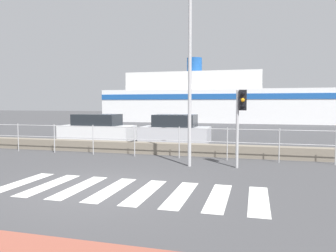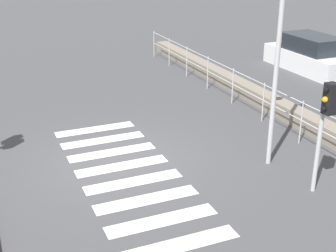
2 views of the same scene
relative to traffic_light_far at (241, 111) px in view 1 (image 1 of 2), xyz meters
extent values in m
plane|color=#424244|center=(-3.38, -3.68, -1.93)|extent=(160.00, 160.00, 0.00)
cube|color=silver|center=(-5.72, -3.68, -1.93)|extent=(0.45, 2.40, 0.01)
cube|color=silver|center=(-4.82, -3.68, -1.93)|extent=(0.45, 2.40, 0.01)
cube|color=silver|center=(-3.92, -3.68, -1.93)|extent=(0.45, 2.40, 0.01)
cube|color=silver|center=(-3.02, -3.68, -1.93)|extent=(0.45, 2.40, 0.01)
cube|color=silver|center=(-2.12, -3.68, -1.93)|extent=(0.45, 2.40, 0.01)
cube|color=silver|center=(-1.22, -3.68, -1.93)|extent=(0.45, 2.40, 0.01)
cube|color=silver|center=(-0.32, -3.68, -1.93)|extent=(0.45, 2.40, 0.01)
cube|color=silver|center=(0.58, -3.68, -1.93)|extent=(0.45, 2.40, 0.01)
cube|color=slate|center=(-3.38, 2.29, -1.69)|extent=(23.08, 0.55, 0.48)
cylinder|color=#B2B2B5|center=(-3.38, 1.41, -0.73)|extent=(20.77, 0.03, 0.03)
cylinder|color=#B2B2B5|center=(-3.38, 1.41, -1.24)|extent=(20.77, 0.03, 0.03)
cylinder|color=#B2B2B5|center=(-9.99, 1.41, -1.30)|extent=(0.04, 0.04, 1.27)
cylinder|color=#B2B2B5|center=(-8.10, 1.41, -1.30)|extent=(0.04, 0.04, 1.27)
cylinder|color=#B2B2B5|center=(-6.22, 1.41, -1.30)|extent=(0.04, 0.04, 1.27)
cylinder|color=#B2B2B5|center=(-4.33, 1.41, -1.30)|extent=(0.04, 0.04, 1.27)
cylinder|color=#B2B2B5|center=(-2.44, 1.41, -1.30)|extent=(0.04, 0.04, 1.27)
cylinder|color=#B2B2B5|center=(-0.55, 1.41, -1.30)|extent=(0.04, 0.04, 1.27)
cylinder|color=#B2B2B5|center=(1.34, 1.41, -1.30)|extent=(0.04, 0.04, 1.27)
cylinder|color=#B2B2B5|center=(3.23, 1.41, -1.30)|extent=(0.04, 0.04, 1.27)
cylinder|color=#B2B2B5|center=(-0.11, 0.01, -0.62)|extent=(0.10, 0.10, 2.63)
cube|color=black|center=(0.06, 0.01, 0.36)|extent=(0.24, 0.24, 0.68)
sphere|color=black|center=(0.06, -0.13, 0.57)|extent=(0.13, 0.13, 0.13)
sphere|color=orange|center=(0.06, -0.13, 0.36)|extent=(0.13, 0.13, 0.13)
sphere|color=black|center=(0.06, -0.13, 0.15)|extent=(0.13, 0.13, 0.13)
cylinder|color=#B2B2B5|center=(-1.72, -0.12, 1.42)|extent=(0.12, 0.12, 6.70)
cube|color=white|center=(-3.38, 28.18, -0.04)|extent=(28.13, 6.47, 3.79)
cube|color=white|center=(-6.76, 28.18, 2.90)|extent=(15.75, 5.18, 2.08)
cube|color=#194C99|center=(-3.38, 24.92, 1.02)|extent=(28.13, 0.08, 0.61)
cylinder|color=#194C99|center=(-6.76, 28.18, 4.84)|extent=(1.80, 1.80, 1.80)
cube|color=silver|center=(-8.81, 6.85, -1.51)|extent=(4.46, 1.83, 0.84)
cube|color=#1E2328|center=(-8.81, 6.85, -0.75)|extent=(2.68, 1.61, 0.69)
cube|color=#BCBCC1|center=(-3.94, 6.85, -1.51)|extent=(3.89, 1.88, 0.85)
cube|color=#1E2328|center=(-3.94, 6.85, -0.73)|extent=(2.33, 1.65, 0.70)
camera|label=1|loc=(0.48, -11.18, 0.24)|focal=35.00mm
camera|label=2|loc=(7.32, -6.77, 3.49)|focal=50.00mm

